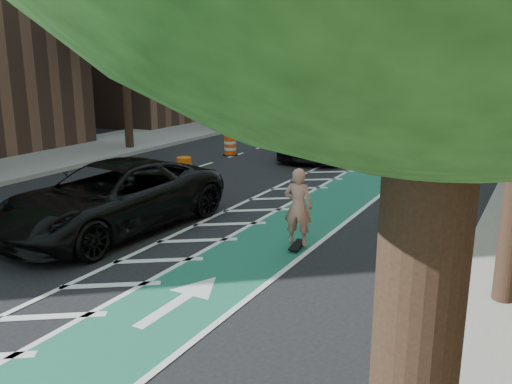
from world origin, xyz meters
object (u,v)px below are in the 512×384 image
Objects in this scene: skateboarder at (298,207)px; suv_far at (327,132)px; barrel_a at (184,170)px; suv_near at (112,197)px.

skateboarder is 11.65m from suv_far.
suv_far reaches higher than barrel_a.
barrel_a is (-2.20, -7.10, -0.55)m from suv_far.
suv_near is at bearing 3.56° from skateboarder.
skateboarder is 0.29× the size of suv_near.
skateboarder is at bearing 16.96° from suv_near.
suv_far reaches higher than skateboarder.
skateboarder reaches higher than barrel_a.
suv_near is 7.04× the size of barrel_a.
skateboarder is 4.53m from suv_near.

